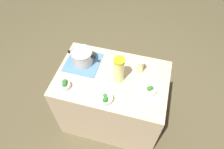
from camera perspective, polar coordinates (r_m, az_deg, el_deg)
name	(u,v)px	position (r m, az deg, el deg)	size (l,w,h in m)	color
ground_plane	(112,117)	(2.76, 0.00, -11.74)	(8.00, 8.00, 0.00)	brown
counter_slab	(112,100)	(2.37, 0.00, -7.16)	(1.11, 0.73, 0.87)	#CCB490
dish_cloth	(83,62)	(2.15, -8.11, 3.40)	(0.35, 0.34, 0.01)	teal
cooking_pot	(82,57)	(2.09, -8.38, 4.94)	(0.29, 0.22, 0.16)	#B7B7BC
lemonade_pitcher	(119,70)	(1.88, 1.95, 1.30)	(0.10, 0.10, 0.29)	#E1EC91
mason_jar	(140,66)	(2.03, 7.97, 2.32)	(0.07, 0.07, 0.14)	beige
broccoli_bowl_front	(64,85)	(1.97, -13.20, -2.77)	(0.12, 0.12, 0.08)	silver
broccoli_bowl_center	(150,89)	(1.93, 10.65, -4.16)	(0.12, 0.12, 0.07)	silver
broccoli_bowl_back	(105,99)	(1.84, -1.87, -6.76)	(0.14, 0.14, 0.07)	silver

